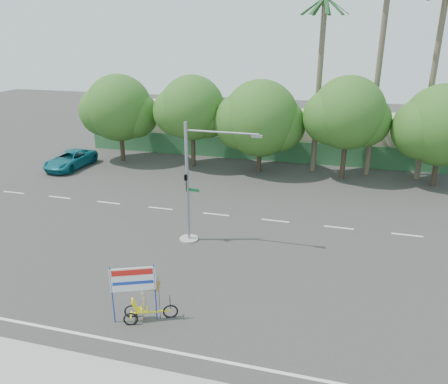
# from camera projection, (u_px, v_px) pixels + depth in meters

# --- Properties ---
(ground) EXTENTS (120.00, 120.00, 0.00)m
(ground) POSITION_uv_depth(u_px,v_px,m) (210.00, 281.00, 21.48)
(ground) COLOR #33302D
(ground) RESTS_ON ground
(fence) EXTENTS (38.00, 0.08, 2.00)m
(fence) POSITION_uv_depth(u_px,v_px,m) (277.00, 151.00, 40.57)
(fence) COLOR #336B3D
(fence) RESTS_ON ground
(building_left) EXTENTS (12.00, 8.00, 4.00)m
(building_left) POSITION_uv_depth(u_px,v_px,m) (191.00, 125.00, 46.73)
(building_left) COLOR #C3B29B
(building_left) RESTS_ON ground
(building_right) EXTENTS (14.00, 8.00, 3.60)m
(building_right) POSITION_uv_depth(u_px,v_px,m) (366.00, 137.00, 42.41)
(building_right) COLOR #C3B29B
(building_right) RESTS_ON ground
(tree_far_left) EXTENTS (7.14, 6.00, 7.96)m
(tree_far_left) POSITION_uv_depth(u_px,v_px,m) (119.00, 110.00, 39.52)
(tree_far_left) COLOR #473828
(tree_far_left) RESTS_ON ground
(tree_left) EXTENTS (6.66, 5.60, 8.07)m
(tree_left) POSITION_uv_depth(u_px,v_px,m) (192.00, 110.00, 37.71)
(tree_left) COLOR #473828
(tree_left) RESTS_ON ground
(tree_center) EXTENTS (7.62, 6.40, 7.85)m
(tree_center) POSITION_uv_depth(u_px,v_px,m) (260.00, 121.00, 36.45)
(tree_center) COLOR #473828
(tree_center) RESTS_ON ground
(tree_right) EXTENTS (6.90, 5.80, 8.36)m
(tree_right) POSITION_uv_depth(u_px,v_px,m) (347.00, 115.00, 34.47)
(tree_right) COLOR #473828
(tree_right) RESTS_ON ground
(tree_far_right) EXTENTS (7.38, 6.20, 7.94)m
(tree_far_right) POSITION_uv_depth(u_px,v_px,m) (442.00, 128.00, 32.97)
(tree_far_right) COLOR #473828
(tree_far_right) RESTS_ON ground
(palm_tall) EXTENTS (3.73, 3.79, 17.45)m
(palm_tall) POSITION_uv_depth(u_px,v_px,m) (382.00, 45.00, 33.49)
(palm_tall) COLOR #70604C
(palm_tall) RESTS_ON ground
(palm_mid) EXTENTS (3.73, 3.79, 15.45)m
(palm_mid) POSITION_uv_depth(u_px,v_px,m) (436.00, 61.00, 32.89)
(palm_mid) COLOR #70604C
(palm_mid) RESTS_ON ground
(palm_short) EXTENTS (3.73, 3.79, 14.45)m
(palm_short) POSITION_uv_depth(u_px,v_px,m) (320.00, 66.00, 35.15)
(palm_short) COLOR #70604C
(palm_short) RESTS_ON ground
(traffic_signal) EXTENTS (4.72, 1.10, 7.00)m
(traffic_signal) POSITION_uv_depth(u_px,v_px,m) (193.00, 194.00, 24.60)
(traffic_signal) COLOR gray
(traffic_signal) RESTS_ON ground
(trike_billboard) EXTENTS (2.54, 1.26, 2.68)m
(trike_billboard) POSITION_uv_depth(u_px,v_px,m) (141.00, 298.00, 18.25)
(trike_billboard) COLOR black
(trike_billboard) RESTS_ON ground
(pickup_truck) EXTENTS (2.83, 5.57, 1.51)m
(pickup_truck) POSITION_uv_depth(u_px,v_px,m) (70.00, 160.00, 38.80)
(pickup_truck) COLOR #106575
(pickup_truck) RESTS_ON ground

